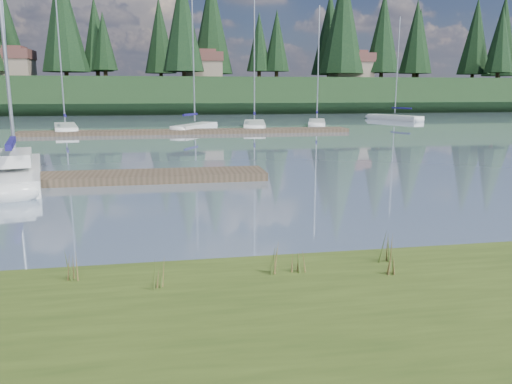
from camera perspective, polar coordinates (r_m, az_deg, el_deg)
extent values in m
plane|color=#798CA2|center=(40.35, -10.51, 6.56)|extent=(200.00, 200.00, 0.00)
cube|color=black|center=(83.21, -10.43, 10.76)|extent=(200.00, 20.00, 5.00)
cube|color=white|center=(20.92, -25.74, 1.73)|extent=(3.37, 7.72, 0.70)
ellipsoid|color=white|center=(24.64, -25.41, 3.08)|extent=(2.06, 2.37, 0.70)
cylinder|color=silver|center=(21.59, -27.20, 18.67)|extent=(0.14, 0.14, 11.41)
cube|color=navy|center=(19.65, -26.21, 5.05)|extent=(0.97, 3.38, 0.20)
cube|color=white|center=(20.40, -25.97, 3.56)|extent=(1.79, 2.94, 0.45)
cube|color=#4C3D2C|center=(19.95, -22.38, 1.38)|extent=(16.00, 2.00, 0.30)
cube|color=#4C3D2C|center=(40.37, -7.66, 6.87)|extent=(26.00, 2.20, 0.30)
cube|color=white|center=(44.59, -20.93, 6.74)|extent=(3.17, 7.54, 0.70)
ellipsoid|color=white|center=(48.26, -21.05, 7.04)|extent=(1.99, 2.30, 0.70)
cylinder|color=silver|center=(44.59, -21.53, 14.85)|extent=(0.12, 0.12, 11.50)
cube|color=navy|center=(43.52, -21.01, 8.19)|extent=(0.81, 2.90, 0.20)
cube|color=white|center=(43.10, -6.99, 7.27)|extent=(4.28, 6.22, 0.70)
ellipsoid|color=white|center=(45.96, -5.28, 7.56)|extent=(2.03, 2.17, 0.70)
cylinder|color=silver|center=(43.05, -7.17, 14.64)|extent=(0.12, 0.12, 9.92)
cube|color=navy|center=(42.26, -7.53, 8.77)|extent=(1.38, 2.30, 0.20)
cube|color=white|center=(45.49, -0.18, 7.57)|extent=(3.12, 8.19, 0.70)
ellipsoid|color=white|center=(49.49, -0.21, 7.89)|extent=(2.08, 2.44, 0.70)
cylinder|color=silver|center=(45.53, -0.19, 16.05)|extent=(0.12, 0.12, 12.30)
cube|color=navy|center=(44.34, -0.18, 9.00)|extent=(0.72, 3.17, 0.20)
cube|color=white|center=(48.26, 6.96, 7.72)|extent=(3.35, 6.73, 0.70)
ellipsoid|color=white|center=(51.54, 6.96, 7.95)|extent=(1.90, 2.14, 0.70)
cylinder|color=silver|center=(48.22, 7.12, 14.44)|extent=(0.12, 0.12, 10.15)
cube|color=navy|center=(47.30, 6.99, 9.07)|extent=(0.95, 2.56, 0.20)
cube|color=white|center=(60.28, 15.55, 8.13)|extent=(4.16, 7.18, 0.70)
ellipsoid|color=white|center=(62.73, 13.14, 8.37)|extent=(2.16, 2.37, 0.70)
cylinder|color=silver|center=(60.26, 15.86, 13.71)|extent=(0.12, 0.12, 10.58)
cube|color=navy|center=(59.58, 16.31, 9.19)|extent=(1.25, 2.69, 0.20)
cone|color=#475B23|center=(8.00, -11.39, -9.13)|extent=(0.03, 0.03, 0.46)
cone|color=brown|center=(7.94, -10.58, -9.59)|extent=(0.03, 0.03, 0.37)
cone|color=#475B23|center=(8.02, -10.95, -8.89)|extent=(0.03, 0.03, 0.50)
cone|color=brown|center=(7.99, -10.35, -9.63)|extent=(0.03, 0.03, 0.32)
cone|color=#475B23|center=(7.93, -11.24, -9.48)|extent=(0.03, 0.03, 0.41)
cone|color=#475B23|center=(8.41, 1.72, -7.61)|extent=(0.03, 0.03, 0.52)
cone|color=brown|center=(8.38, 2.56, -8.06)|extent=(0.03, 0.03, 0.42)
cone|color=#475B23|center=(8.44, 2.08, -7.35)|extent=(0.03, 0.03, 0.58)
cone|color=brown|center=(8.44, 2.70, -8.12)|extent=(0.03, 0.03, 0.37)
cone|color=#475B23|center=(8.35, 1.97, -7.95)|extent=(0.03, 0.03, 0.47)
cone|color=#475B23|center=(9.26, 14.19, -6.04)|extent=(0.03, 0.03, 0.56)
cone|color=brown|center=(9.26, 14.97, -6.44)|extent=(0.03, 0.03, 0.45)
cone|color=#475B23|center=(9.30, 14.46, -5.79)|extent=(0.03, 0.03, 0.62)
cone|color=brown|center=(9.31, 15.03, -6.52)|extent=(0.03, 0.03, 0.39)
cone|color=#475B23|center=(9.20, 14.50, -6.34)|extent=(0.03, 0.03, 0.51)
cone|color=#475B23|center=(8.68, -20.58, -7.54)|extent=(0.03, 0.03, 0.59)
cone|color=brown|center=(8.61, -19.91, -8.05)|extent=(0.03, 0.03, 0.47)
cone|color=#475B23|center=(8.69, -20.17, -7.29)|extent=(0.03, 0.03, 0.65)
cone|color=brown|center=(8.65, -19.65, -8.15)|extent=(0.03, 0.03, 0.41)
cone|color=#475B23|center=(8.61, -20.53, -7.89)|extent=(0.03, 0.03, 0.53)
cone|color=#475B23|center=(8.55, 4.34, -7.69)|extent=(0.03, 0.03, 0.42)
cone|color=brown|center=(8.53, 5.17, -8.06)|extent=(0.03, 0.03, 0.33)
cone|color=#475B23|center=(8.58, 4.68, -7.47)|extent=(0.03, 0.03, 0.46)
cone|color=brown|center=(8.58, 5.30, -8.09)|extent=(0.03, 0.03, 0.29)
cone|color=#475B23|center=(8.49, 4.60, -7.99)|extent=(0.03, 0.03, 0.38)
cone|color=#475B23|center=(8.70, 14.45, -7.60)|extent=(0.03, 0.03, 0.44)
cone|color=brown|center=(8.70, 15.29, -7.96)|extent=(0.03, 0.03, 0.35)
cone|color=#475B23|center=(8.74, 14.74, -7.37)|extent=(0.03, 0.03, 0.49)
cone|color=brown|center=(8.75, 15.35, -7.99)|extent=(0.03, 0.03, 0.31)
cone|color=#475B23|center=(8.65, 14.78, -7.90)|extent=(0.03, 0.03, 0.40)
cube|color=#33281C|center=(9.22, -11.47, -9.67)|extent=(60.00, 0.50, 0.14)
cylinder|color=#382619|center=(82.89, -17.62, 12.77)|extent=(0.60, 0.60, 1.80)
cone|color=black|center=(83.27, -17.88, 16.79)|extent=(4.84, 4.84, 11.00)
cylinder|color=#382619|center=(76.30, -8.23, 13.33)|extent=(0.60, 0.60, 1.80)
cone|color=black|center=(76.87, -8.39, 18.70)|extent=(6.16, 6.16, 14.00)
cylinder|color=#382619|center=(81.58, 0.36, 13.32)|extent=(0.60, 0.60, 1.80)
cone|color=black|center=(81.88, 0.36, 16.78)|extent=(3.96, 3.96, 9.00)
cylinder|color=#382619|center=(83.00, 9.72, 13.13)|extent=(0.60, 0.60, 1.80)
cone|color=black|center=(83.64, 9.92, 18.68)|extent=(7.04, 7.04, 16.00)
cylinder|color=#382619|center=(91.32, 17.58, 12.61)|extent=(0.60, 0.60, 1.80)
cone|color=black|center=(91.71, 17.82, 16.54)|extent=(5.28, 5.28, 12.00)
cylinder|color=#382619|center=(94.65, 25.87, 11.95)|extent=(0.60, 0.60, 1.80)
cone|color=black|center=(94.96, 26.18, 15.33)|extent=(4.62, 4.62, 10.50)
cube|color=gray|center=(83.31, -26.22, 12.47)|extent=(6.00, 5.00, 2.80)
cube|color=brown|center=(83.41, -26.35, 13.91)|extent=(6.30, 5.30, 1.40)
cube|color=brown|center=(83.46, -26.40, 14.46)|extent=(4.20, 3.60, 0.70)
cube|color=gray|center=(81.46, -6.19, 13.61)|extent=(6.00, 5.00, 2.80)
cube|color=brown|center=(81.57, -6.23, 15.08)|extent=(6.30, 5.30, 1.40)
cube|color=brown|center=(81.62, -6.24, 15.64)|extent=(4.20, 3.60, 0.70)
cube|color=gray|center=(84.64, 10.81, 13.40)|extent=(6.00, 5.00, 2.80)
cube|color=brown|center=(84.74, 10.86, 14.81)|extent=(6.30, 5.30, 1.40)
cube|color=brown|center=(84.79, 10.88, 15.35)|extent=(4.20, 3.60, 0.70)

